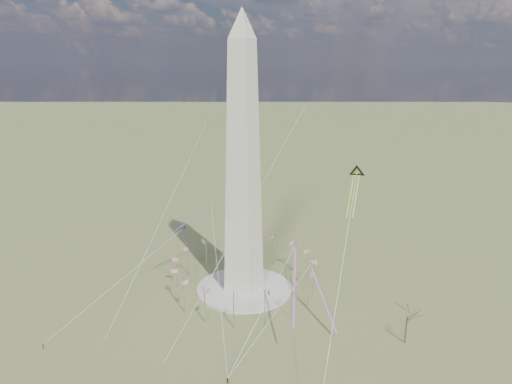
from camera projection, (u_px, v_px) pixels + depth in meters
The scene contains 14 objects.
ground at pixel (244, 289), 173.69m from camera, with size 2000.00×2000.00×0.00m, color #536231.
plaza at pixel (244, 288), 173.58m from camera, with size 36.00×36.00×0.80m, color beige.
washington_monument at pixel (243, 167), 160.57m from camera, with size 15.56×15.56×100.00m.
flagpole_ring at pixel (244, 272), 171.70m from camera, with size 54.40×54.40×13.00m.
tree_near at pixel (408, 315), 137.97m from camera, with size 7.72×7.72×13.51m.
person_west at pixel (43, 346), 137.61m from camera, with size 0.81×0.63×1.66m, color gray.
person_centre at pixel (228, 381), 122.62m from camera, with size 1.01×0.42×1.72m, color gray.
kite_delta_black at pixel (356, 175), 148.70m from camera, with size 6.98×16.70×13.62m.
kite_diamond_purple at pixel (183, 231), 178.25m from camera, with size 2.28×2.97×8.66m.
kite_streamer_left at pixel (295, 271), 142.26m from camera, with size 10.97×23.13×16.86m.
kite_streamer_mid at pixel (193, 216), 176.50m from camera, with size 13.89×19.14×15.39m.
kite_streamer_right at pixel (319, 287), 152.38m from camera, with size 16.52×16.51×15.14m.
kite_small_red at pixel (208, 121), 211.07m from camera, with size 1.14×1.53×3.90m.
kite_small_white at pixel (305, 107), 191.49m from camera, with size 1.41×1.49×4.18m.
Camera 1 is at (78.68, -135.80, 83.30)m, focal length 32.00 mm.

